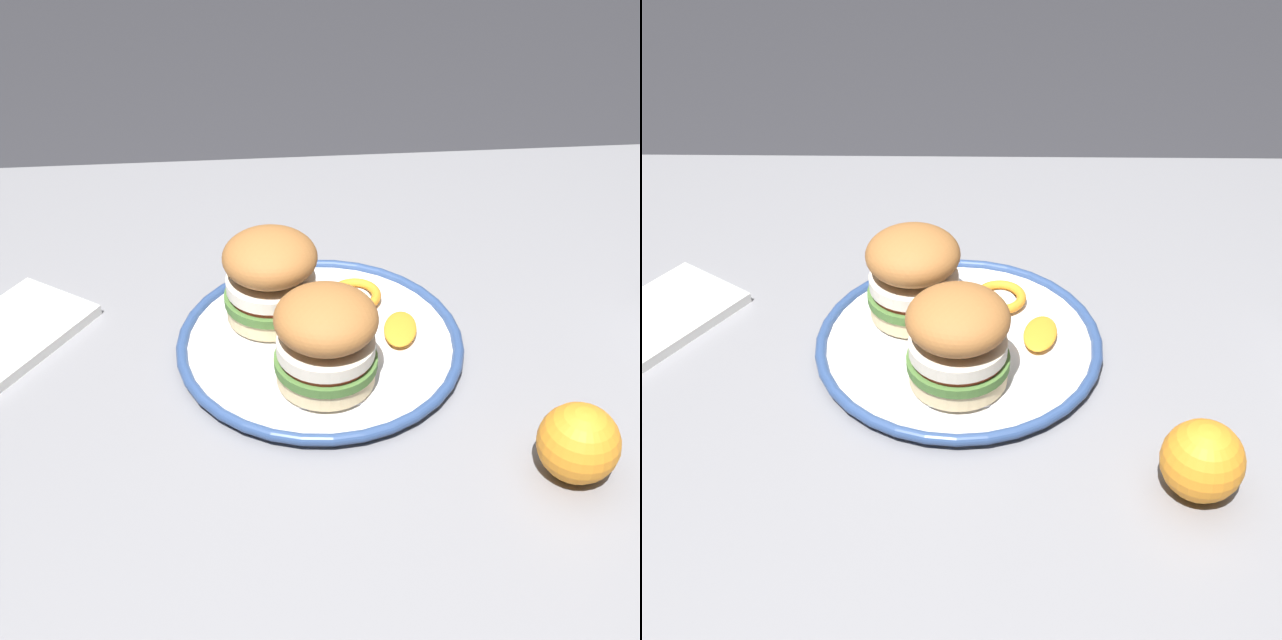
{
  "view_description": "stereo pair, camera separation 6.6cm",
  "coord_description": "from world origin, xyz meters",
  "views": [
    {
      "loc": [
        -0.07,
        -0.65,
        1.28
      ],
      "look_at": [
        -0.01,
        0.04,
        0.75
      ],
      "focal_mm": 47.13,
      "sensor_mm": 36.0,
      "label": 1
    },
    {
      "loc": [
        -0.0,
        -0.66,
        1.28
      ],
      "look_at": [
        -0.01,
        0.04,
        0.75
      ],
      "focal_mm": 47.13,
      "sensor_mm": 36.0,
      "label": 2
    }
  ],
  "objects": [
    {
      "name": "dinner_plate",
      "position": [
        -0.01,
        0.04,
        0.72
      ],
      "size": [
        0.3,
        0.3,
        0.02
      ],
      "color": "white",
      "rests_on": "dining_table"
    },
    {
      "name": "folded_napkin",
      "position": [
        -0.34,
        0.08,
        0.71
      ],
      "size": [
        0.18,
        0.2,
        0.01
      ],
      "primitive_type": "cube",
      "rotation": [
        0.0,
        0.0,
        0.98
      ],
      "color": "white",
      "rests_on": "dining_table"
    },
    {
      "name": "sandwich_half_left",
      "position": [
        -0.01,
        -0.03,
        0.77
      ],
      "size": [
        0.13,
        0.13,
        0.1
      ],
      "color": "beige",
      "rests_on": "dinner_plate"
    },
    {
      "name": "dining_table",
      "position": [
        0.0,
        0.0,
        0.62
      ],
      "size": [
        1.3,
        0.98,
        0.71
      ],
      "color": "gray",
      "rests_on": "ground"
    },
    {
      "name": "orange_peel_curled",
      "position": [
        0.03,
        0.1,
        0.73
      ],
      "size": [
        0.07,
        0.07,
        0.01
      ],
      "color": "orange",
      "rests_on": "dinner_plate"
    },
    {
      "name": "orange_peel_strip_long",
      "position": [
        0.07,
        0.04,
        0.73
      ],
      "size": [
        0.05,
        0.07,
        0.01
      ],
      "color": "orange",
      "rests_on": "dinner_plate"
    },
    {
      "name": "whole_orange",
      "position": [
        0.2,
        -0.16,
        0.74
      ],
      "size": [
        0.07,
        0.07,
        0.07
      ],
      "primitive_type": "sphere",
      "color": "orange",
      "rests_on": "dining_table"
    },
    {
      "name": "sandwich_half_right",
      "position": [
        -0.06,
        0.08,
        0.77
      ],
      "size": [
        0.14,
        0.14,
        0.1
      ],
      "color": "beige",
      "rests_on": "dinner_plate"
    }
  ]
}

